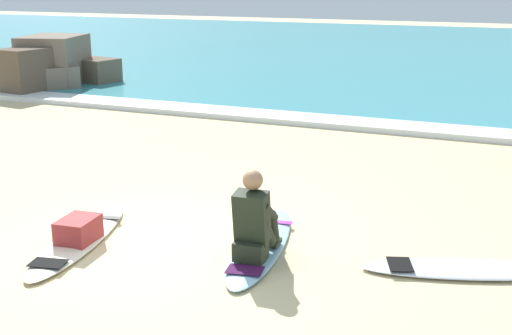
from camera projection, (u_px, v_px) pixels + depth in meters
name	position (u px, v px, depth m)	size (l,w,h in m)	color
ground_plane	(151.00, 247.00, 7.47)	(80.00, 80.00, 0.00)	beige
sea	(436.00, 53.00, 25.79)	(80.00, 28.00, 0.10)	teal
breaking_foam	(333.00, 122.00, 13.65)	(80.00, 0.90, 0.11)	white
surfboard_main	(261.00, 245.00, 7.44)	(0.93, 2.41, 0.08)	#9ED1E5
surfer_seated	(254.00, 223.00, 6.98)	(0.40, 0.72, 0.95)	black
surfboard_spare_near	(79.00, 240.00, 7.60)	(1.00, 2.37, 0.08)	#EFE5C6
surfboard_spare_far	(469.00, 269.00, 6.83)	(2.22, 1.21, 0.08)	silver
rock_outcrop_distant	(54.00, 67.00, 17.88)	(2.34, 3.24, 1.37)	#756656
beach_bag	(79.00, 232.00, 7.48)	(0.36, 0.48, 0.32)	maroon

